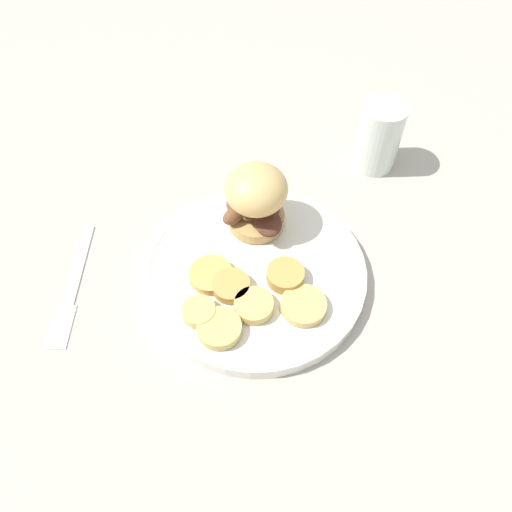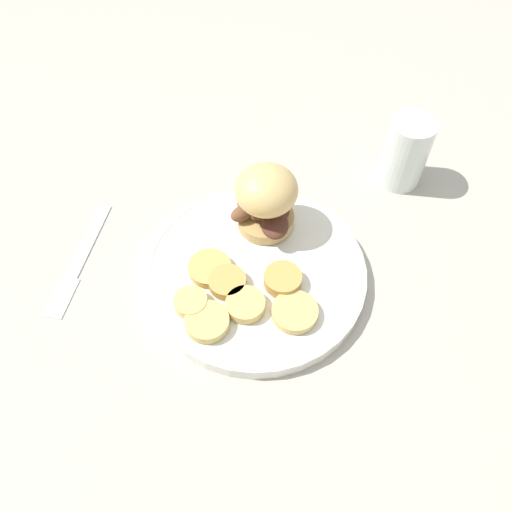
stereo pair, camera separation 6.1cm
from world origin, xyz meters
name	(u,v)px [view 2 (the right image)]	position (x,y,z in m)	size (l,w,h in m)	color
ground_plane	(256,277)	(0.00, 0.00, 0.00)	(4.00, 4.00, 0.00)	#B2A899
dinner_plate	(256,272)	(0.00, 0.00, 0.01)	(0.28, 0.28, 0.02)	white
sandwich	(265,200)	(-0.03, 0.07, 0.07)	(0.10, 0.08, 0.09)	tan
potato_round_0	(210,268)	(-0.04, -0.04, 0.03)	(0.05, 0.05, 0.01)	tan
potato_round_1	(207,321)	(0.00, -0.10, 0.03)	(0.05, 0.05, 0.01)	#DBB766
potato_round_2	(191,302)	(-0.03, -0.09, 0.03)	(0.04, 0.04, 0.01)	#DBB766
potato_round_3	(295,312)	(0.08, -0.03, 0.03)	(0.06, 0.06, 0.01)	#DBB766
potato_round_4	(227,282)	(-0.01, -0.04, 0.03)	(0.05, 0.05, 0.01)	tan
potato_round_5	(284,278)	(0.04, 0.00, 0.03)	(0.05, 0.05, 0.02)	tan
potato_round_6	(245,304)	(0.02, -0.05, 0.03)	(0.05, 0.05, 0.01)	#DBB766
fork	(80,259)	(-0.21, -0.11, 0.00)	(0.09, 0.18, 0.00)	silver
drinking_glass	(405,152)	(0.07, 0.27, 0.05)	(0.06, 0.06, 0.10)	silver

